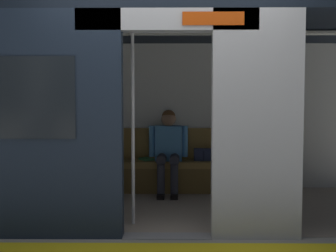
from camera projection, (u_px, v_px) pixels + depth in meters
name	position (u px, v px, depth m)	size (l,w,h in m)	color
ground_plane	(167.00, 237.00, 3.96)	(60.00, 60.00, 0.00)	gray
platform_edge_strip	(167.00, 248.00, 3.66)	(8.00, 0.24, 0.01)	yellow
train_car	(164.00, 87.00, 4.93)	(6.40, 2.49, 2.27)	#ADAFB5
bench_seat	(169.00, 168.00, 5.91)	(3.35, 0.44, 0.45)	olive
person_seated	(168.00, 146.00, 5.84)	(0.55, 0.68, 1.17)	#4C8CC6
handbag	(203.00, 155.00, 5.93)	(0.26, 0.15, 0.17)	#262D4C
book	(146.00, 159.00, 5.97)	(0.15, 0.22, 0.03)	#33723F
grab_pole_door	(133.00, 124.00, 4.30)	(0.04, 0.04, 2.13)	silver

